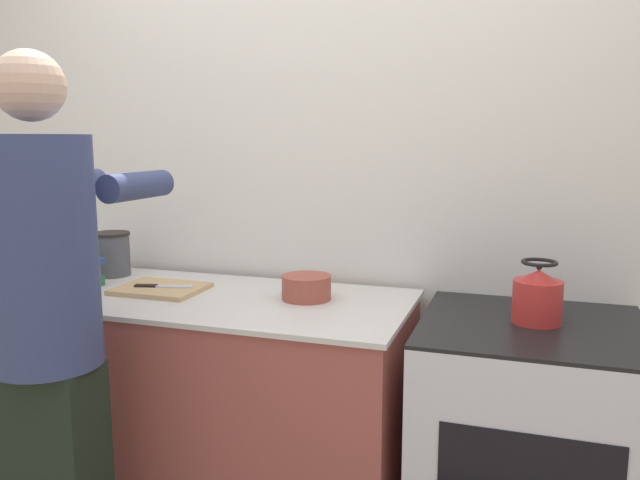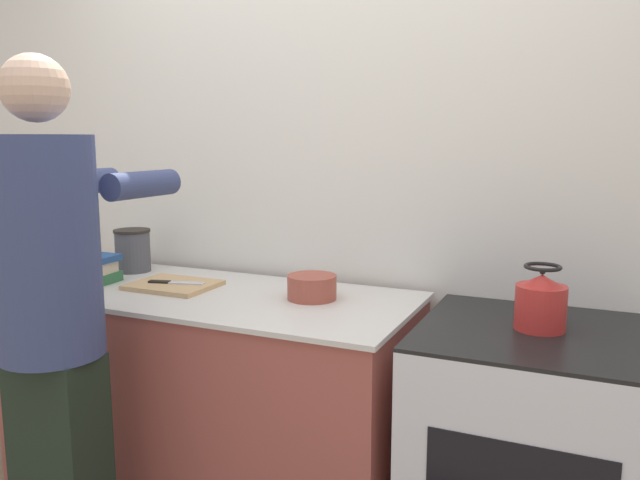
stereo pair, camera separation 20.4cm
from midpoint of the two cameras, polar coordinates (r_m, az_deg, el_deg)
name	(u,v)px [view 1 (the left image)]	position (r m, az deg, el deg)	size (l,w,h in m)	color
wall_back	(327,179)	(2.54, -1.63, 5.59)	(8.00, 0.05, 2.60)	silver
counter	(202,405)	(2.55, -13.11, -14.57)	(1.59, 0.69, 0.88)	#9E4C42
oven	(526,453)	(2.23, 15.73, -18.33)	(0.70, 0.67, 0.88)	silver
person	(49,322)	(2.05, -26.21, -6.76)	(0.35, 0.59, 1.70)	black
cutting_board	(161,289)	(2.50, -16.66, -4.32)	(0.32, 0.26, 0.02)	tan
knife	(162,286)	(2.49, -16.55, -4.09)	(0.23, 0.09, 0.01)	silver
kettle	(537,297)	(2.06, 16.62, -5.02)	(0.15, 0.15, 0.20)	red
bowl_prep	(306,287)	(2.27, -3.83, -4.37)	(0.18, 0.18, 0.09)	#9E4738
canister_jar	(112,254)	(2.83, -20.51, -1.22)	(0.16, 0.16, 0.19)	#4C4C51
book_stack	(69,276)	(2.62, -24.10, -3.08)	(0.17, 0.25, 0.11)	#2D663D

